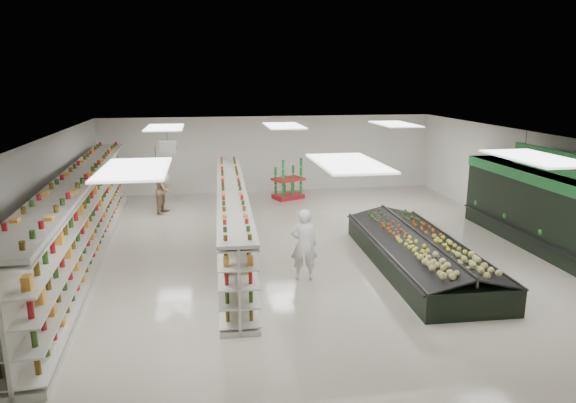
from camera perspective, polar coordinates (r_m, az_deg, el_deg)
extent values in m
plane|color=beige|center=(14.57, 2.02, -5.51)|extent=(16.00, 16.00, 0.00)
cube|color=white|center=(13.85, 2.14, 7.09)|extent=(14.00, 16.00, 0.02)
cube|color=white|center=(21.89, -2.08, 5.28)|extent=(14.00, 0.02, 3.20)
cube|color=white|center=(6.91, 15.74, -14.27)|extent=(14.00, 0.02, 3.20)
cube|color=white|center=(14.49, -26.18, -0.45)|extent=(0.02, 16.00, 3.20)
cube|color=white|center=(16.94, 25.98, 1.43)|extent=(0.02, 16.00, 3.20)
cube|color=black|center=(15.61, 27.56, -1.57)|extent=(0.80, 8.00, 2.20)
cube|color=#1E7230|center=(15.40, 27.89, 1.84)|extent=(0.85, 8.00, 0.30)
cube|color=black|center=(15.60, 26.60, -3.57)|extent=(0.55, 7.80, 0.15)
cube|color=silver|center=(15.46, 27.22, -0.71)|extent=(0.45, 7.70, 0.03)
cube|color=silver|center=(15.40, 27.34, 0.37)|extent=(0.45, 7.70, 0.03)
cube|color=white|center=(11.71, -14.41, 3.24)|extent=(0.50, 0.06, 0.40)
cube|color=red|center=(11.71, -14.41, 3.24)|extent=(0.52, 0.02, 0.12)
cylinder|color=black|center=(11.66, -14.50, 4.69)|extent=(0.01, 0.01, 0.50)
cube|color=white|center=(15.65, -13.23, 5.83)|extent=(0.50, 0.06, 0.40)
cube|color=red|center=(15.65, -13.23, 5.83)|extent=(0.52, 0.02, 0.12)
cylinder|color=black|center=(15.62, -13.29, 6.92)|extent=(0.01, 0.01, 0.50)
cube|color=#1E7230|center=(15.14, 27.29, 4.04)|extent=(0.10, 3.20, 0.60)
cube|color=red|center=(15.10, 27.11, 4.04)|extent=(0.03, 3.20, 0.18)
cylinder|color=black|center=(16.06, 24.93, 6.20)|extent=(0.01, 0.01, 0.50)
cube|color=silver|center=(15.04, -21.53, -5.61)|extent=(1.57, 13.20, 0.13)
cube|color=silver|center=(14.75, -21.88, -1.82)|extent=(0.65, 13.16, 2.19)
cube|color=silver|center=(14.51, -22.27, 2.53)|extent=(1.57, 13.20, 0.09)
cube|color=silver|center=(15.04, -22.52, -5.17)|extent=(1.06, 13.07, 0.03)
cube|color=silver|center=(14.91, -22.69, -3.42)|extent=(1.06, 13.07, 0.03)
cube|color=silver|center=(14.78, -22.86, -1.63)|extent=(1.06, 13.07, 0.03)
cube|color=silver|center=(14.67, -23.03, 0.18)|extent=(1.06, 13.07, 0.03)
cube|color=silver|center=(14.58, -23.20, 2.01)|extent=(1.06, 13.07, 0.03)
cube|color=silver|center=(14.96, -20.62, -5.10)|extent=(1.06, 13.07, 0.03)
cube|color=silver|center=(14.82, -20.77, -3.34)|extent=(1.06, 13.07, 0.03)
cube|color=silver|center=(14.69, -20.93, -1.55)|extent=(1.06, 13.07, 0.03)
cube|color=silver|center=(14.58, -21.09, 0.27)|extent=(1.06, 13.07, 0.03)
cube|color=silver|center=(14.48, -21.25, 2.12)|extent=(1.06, 13.07, 0.03)
cube|color=silver|center=(14.84, -6.16, -5.01)|extent=(1.11, 10.50, 0.10)
cube|color=silver|center=(14.60, -6.24, -1.95)|extent=(0.38, 10.48, 1.75)
cube|color=silver|center=(14.39, -6.33, 1.54)|extent=(1.11, 10.50, 0.07)
cube|color=silver|center=(14.81, -6.95, -4.65)|extent=(0.71, 10.40, 0.03)
cube|color=silver|center=(14.69, -6.99, -3.23)|extent=(0.71, 10.40, 0.03)
cube|color=silver|center=(14.59, -7.03, -1.79)|extent=(0.71, 10.40, 0.03)
cube|color=silver|center=(14.49, -7.08, -0.34)|extent=(0.71, 10.40, 0.03)
cube|color=silver|center=(14.41, -7.12, 1.14)|extent=(0.71, 10.40, 0.03)
cube|color=silver|center=(14.82, -5.39, -4.60)|extent=(0.71, 10.40, 0.03)
cube|color=silver|center=(14.70, -5.42, -3.18)|extent=(0.71, 10.40, 0.03)
cube|color=silver|center=(14.60, -5.46, -1.74)|extent=(0.71, 10.40, 0.03)
cube|color=silver|center=(14.50, -5.49, -0.29)|extent=(0.71, 10.40, 0.03)
cube|color=silver|center=(14.41, -5.52, 1.19)|extent=(0.71, 10.40, 0.03)
cube|color=black|center=(13.68, 14.26, -5.86)|extent=(2.29, 6.23, 0.62)
cube|color=#262626|center=(13.24, 10.22, -4.82)|extent=(0.23, 6.16, 0.05)
cube|color=#262626|center=(13.99, 18.24, -4.30)|extent=(0.23, 6.16, 0.05)
cube|color=black|center=(13.36, 12.17, -4.35)|extent=(1.32, 6.11, 0.32)
cube|color=black|center=(13.77, 16.49, -4.07)|extent=(1.32, 6.11, 0.32)
cube|color=#262626|center=(13.53, 14.39, -3.85)|extent=(0.22, 6.08, 0.22)
cube|color=red|center=(20.75, 0.03, 0.59)|extent=(1.34, 1.14, 0.19)
cube|color=red|center=(20.60, 0.03, 2.50)|extent=(1.40, 1.21, 0.09)
imported|color=silver|center=(12.31, 1.77, -4.82)|extent=(0.69, 0.50, 1.76)
imported|color=tan|center=(18.96, -13.57, 1.28)|extent=(0.75, 0.95, 1.70)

